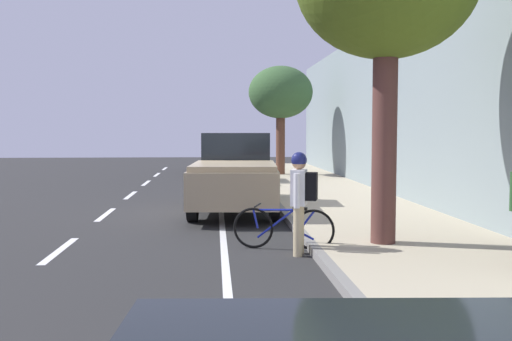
% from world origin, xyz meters
% --- Properties ---
extents(ground, '(58.66, 58.66, 0.00)m').
position_xyz_m(ground, '(0.00, 0.00, 0.00)').
color(ground, '#292929').
extents(sidewalk, '(3.47, 36.66, 0.14)m').
position_xyz_m(sidewalk, '(3.48, 0.00, 0.07)').
color(sidewalk, '#B6A98B').
rests_on(sidewalk, ground).
extents(curb_edge, '(0.16, 36.66, 0.14)m').
position_xyz_m(curb_edge, '(1.67, 0.00, 0.07)').
color(curb_edge, gray).
rests_on(curb_edge, ground).
extents(lane_stripe_centre, '(0.14, 35.80, 0.01)m').
position_xyz_m(lane_stripe_centre, '(-2.57, -0.43, 0.00)').
color(lane_stripe_centre, white).
rests_on(lane_stripe_centre, ground).
extents(lane_stripe_bike_edge, '(0.12, 36.66, 0.01)m').
position_xyz_m(lane_stripe_bike_edge, '(0.20, 0.00, 0.00)').
color(lane_stripe_bike_edge, white).
rests_on(lane_stripe_bike_edge, ground).
extents(building_facade, '(0.50, 36.66, 5.40)m').
position_xyz_m(building_facade, '(5.46, 0.00, 2.70)').
color(building_facade, gray).
rests_on(building_facade, ground).
extents(parked_pickup_tan_second, '(2.29, 5.41, 1.95)m').
position_xyz_m(parked_pickup_tan_second, '(0.57, 0.02, 0.90)').
color(parked_pickup_tan_second, tan).
rests_on(parked_pickup_tan_second, ground).
extents(parked_sedan_silver_mid, '(1.87, 4.41, 1.52)m').
position_xyz_m(parked_sedan_silver_mid, '(0.65, 7.36, 0.75)').
color(parked_sedan_silver_mid, '#B7BABF').
rests_on(parked_sedan_silver_mid, ground).
extents(parked_sedan_black_far, '(2.03, 4.50, 1.52)m').
position_xyz_m(parked_sedan_black_far, '(0.63, 14.00, 0.75)').
color(parked_sedan_black_far, black).
rests_on(parked_sedan_black_far, ground).
extents(bicycle_at_curb, '(1.69, 0.61, 0.76)m').
position_xyz_m(bicycle_at_curb, '(1.20, -4.82, 0.37)').
color(bicycle_at_curb, black).
rests_on(bicycle_at_curb, ground).
extents(cyclist_with_backpack, '(0.48, 0.60, 1.67)m').
position_xyz_m(cyclist_with_backpack, '(1.43, -5.28, 1.02)').
color(cyclist_with_backpack, '#C6B284').
rests_on(cyclist_with_backpack, ground).
extents(street_tree_mid_block, '(2.72, 2.72, 4.59)m').
position_xyz_m(street_tree_mid_block, '(2.85, 10.31, 3.57)').
color(street_tree_mid_block, brown).
rests_on(street_tree_mid_block, sidewalk).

